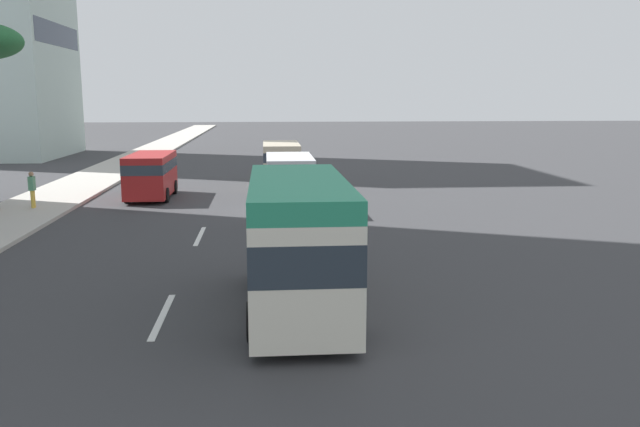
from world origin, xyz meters
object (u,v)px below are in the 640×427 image
at_px(van_lead, 290,179).
at_px(minibus_second, 298,240).
at_px(van_fourth, 281,161).
at_px(pedestrian_mid_block, 32,188).
at_px(van_third, 151,173).

height_order(van_lead, minibus_second, minibus_second).
xyz_separation_m(minibus_second, van_fourth, (22.22, -0.15, -0.33)).
bearing_deg(van_fourth, pedestrian_mid_block, 124.54).
distance_m(van_third, van_fourth, 7.88).
relative_size(minibus_second, van_third, 1.36).
bearing_deg(van_lead, van_third, 61.40).
relative_size(van_lead, pedestrian_mid_block, 2.89).
height_order(minibus_second, van_fourth, minibus_second).
bearing_deg(pedestrian_mid_block, van_fourth, 127.02).
relative_size(van_fourth, pedestrian_mid_block, 3.20).
relative_size(van_lead, van_third, 0.96).
relative_size(van_lead, minibus_second, 0.70).
relative_size(van_third, pedestrian_mid_block, 3.01).
xyz_separation_m(van_fourth, pedestrian_mid_block, (-7.70, 11.18, -0.35)).
bearing_deg(minibus_second, pedestrian_mid_block, 37.22).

